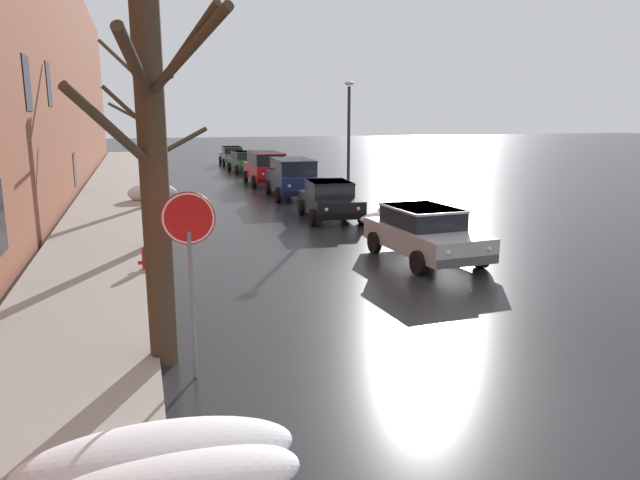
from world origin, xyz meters
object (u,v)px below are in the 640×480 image
sedan_green_queued_behind_truck (246,161)px  fire_hydrant (147,260)px  stop_sign_at_corner (189,236)px  sedan_silver_approaching_near_lane (424,232)px  sedan_grey_at_far_intersection (232,155)px  suv_darkblue_parked_kerbside_mid (293,177)px  sedan_black_parked_kerbside_close (330,199)px  suv_red_parked_far_down_block (266,167)px  street_lamp_post (349,133)px  bare_tree_mid_block (141,127)px  bare_tree_second_along_sidewalk (147,156)px  bare_tree_at_the_corner (151,149)px

sedan_green_queued_behind_truck → fire_hydrant: size_ratio=5.62×
sedan_green_queued_behind_truck → stop_sign_at_corner: (-6.43, -31.65, 1.41)m
sedan_silver_approaching_near_lane → sedan_grey_at_far_intersection: bearing=90.2°
sedan_silver_approaching_near_lane → suv_darkblue_parked_kerbside_mid: size_ratio=0.88×
sedan_green_queued_behind_truck → sedan_grey_at_far_intersection: (0.06, 6.24, 0.00)m
sedan_black_parked_kerbside_close → sedan_green_queued_behind_truck: bearing=89.2°
sedan_grey_at_far_intersection → suv_red_parked_far_down_block: bearing=-91.1°
street_lamp_post → fire_hydrant: bearing=-129.8°
bare_tree_mid_block → stop_sign_at_corner: (0.43, -16.70, -1.22)m
fire_hydrant → sedan_black_parked_kerbside_close: bearing=42.3°
suv_red_parked_far_down_block → bare_tree_mid_block: bearing=-132.3°
sedan_black_parked_kerbside_close → sedan_green_queued_behind_truck: (0.28, 19.31, 0.00)m
sedan_silver_approaching_near_lane → bare_tree_second_along_sidewalk: bearing=155.2°
bare_tree_second_along_sidewalk → sedan_grey_at_far_intersection: (6.86, 29.08, -1.97)m
bare_tree_mid_block → fire_hydrant: 10.90m
sedan_black_parked_kerbside_close → suv_red_parked_far_down_block: bearing=89.6°
sedan_grey_at_far_intersection → fire_hydrant: bearing=-102.6°
sedan_silver_approaching_near_lane → suv_red_parked_far_down_block: (-0.38, 18.42, 0.24)m
suv_red_parked_far_down_block → sedan_grey_at_far_intersection: size_ratio=1.09×
sedan_black_parked_kerbside_close → suv_darkblue_parked_kerbside_mid: (0.18, 6.15, 0.24)m
bare_tree_at_the_corner → bare_tree_second_along_sidewalk: bare_tree_at_the_corner is taller
sedan_silver_approaching_near_lane → suv_darkblue_parked_kerbside_mid: suv_darkblue_parked_kerbside_mid is taller
sedan_silver_approaching_near_lane → sedan_black_parked_kerbside_close: size_ratio=1.03×
sedan_black_parked_kerbside_close → sedan_grey_at_far_intersection: same height
suv_red_parked_far_down_block → sedan_green_queued_behind_truck: suv_red_parked_far_down_block is taller
suv_darkblue_parked_kerbside_mid → sedan_green_queued_behind_truck: 13.16m
suv_red_parked_far_down_block → stop_sign_at_corner: stop_sign_at_corner is taller
bare_tree_mid_block → sedan_grey_at_far_intersection: 22.45m
sedan_black_parked_kerbside_close → stop_sign_at_corner: size_ratio=1.44×
suv_red_parked_far_down_block → stop_sign_at_corner: size_ratio=1.68×
sedan_grey_at_far_intersection → stop_sign_at_corner: stop_sign_at_corner is taller
sedan_grey_at_far_intersection → suv_darkblue_parked_kerbside_mid: bearing=-90.5°
bare_tree_mid_block → bare_tree_second_along_sidewalk: bearing=-89.6°
sedan_grey_at_far_intersection → street_lamp_post: size_ratio=0.80×
fire_hydrant → street_lamp_post: bearing=50.2°
suv_darkblue_parked_kerbside_mid → street_lamp_post: street_lamp_post is taller
bare_tree_at_the_corner → bare_tree_mid_block: bearing=90.0°
bare_tree_mid_block → street_lamp_post: (9.13, 0.65, -0.36)m
suv_red_parked_far_down_block → street_lamp_post: 7.40m
suv_red_parked_far_down_block → fire_hydrant: bearing=-110.9°
bare_tree_mid_block → sedan_green_queued_behind_truck: bare_tree_mid_block is taller
fire_hydrant → stop_sign_at_corner: stop_sign_at_corner is taller
sedan_black_parked_kerbside_close → sedan_grey_at_far_intersection: size_ratio=0.93×
bare_tree_at_the_corner → bare_tree_mid_block: 16.01m
bare_tree_second_along_sidewalk → fire_hydrant: 3.51m
suv_red_parked_far_down_block → street_lamp_post: (2.47, -6.67, 2.03)m
bare_tree_mid_block → street_lamp_post: bare_tree_mid_block is taller
stop_sign_at_corner → bare_tree_mid_block: bearing=91.5°
sedan_silver_approaching_near_lane → suv_red_parked_far_down_block: size_ratio=0.88×
suv_red_parked_far_down_block → sedan_green_queued_behind_truck: bearing=88.5°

